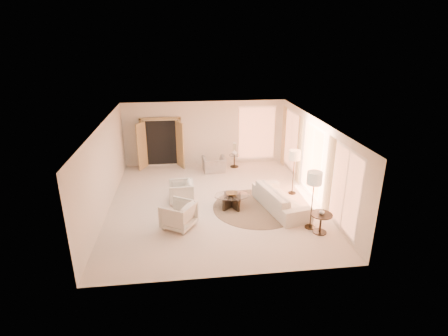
{
  "coord_description": "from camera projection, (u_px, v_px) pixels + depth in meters",
  "views": [
    {
      "loc": [
        -0.96,
        -10.81,
        5.34
      ],
      "look_at": [
        0.4,
        0.4,
        1.1
      ],
      "focal_mm": 28.0,
      "sensor_mm": 36.0,
      "label": 1
    }
  ],
  "objects": [
    {
      "name": "window_back_corner",
      "position": [
        257.0,
        133.0,
        15.48
      ],
      "size": [
        1.7,
        0.1,
        2.4
      ],
      "primitive_type": null,
      "color": "#FF9766",
      "rests_on": "room"
    },
    {
      "name": "french_doors",
      "position": [
        161.0,
        143.0,
        14.99
      ],
      "size": [
        1.95,
        0.66,
        2.16
      ],
      "color": "tan",
      "rests_on": "room"
    },
    {
      "name": "area_rug",
      "position": [
        257.0,
        207.0,
        11.66
      ],
      "size": [
        3.06,
        3.06,
        0.01
      ],
      "primitive_type": "cylinder",
      "rotation": [
        0.0,
        0.0,
        0.05
      ],
      "color": "#423224",
      "rests_on": "room"
    },
    {
      "name": "floor_lamp_near",
      "position": [
        295.0,
        157.0,
        12.24
      ],
      "size": [
        0.4,
        0.4,
        1.64
      ],
      "rotation": [
        0.0,
        0.0,
        -0.03
      ],
      "color": "black",
      "rests_on": "room"
    },
    {
      "name": "armchair_right",
      "position": [
        178.0,
        214.0,
        10.32
      ],
      "size": [
        1.14,
        1.15,
        0.88
      ],
      "primitive_type": "imported",
      "rotation": [
        0.0,
        0.0,
        -2.13
      ],
      "color": "silver",
      "rests_on": "room"
    },
    {
      "name": "curtains_right",
      "position": [
        303.0,
        154.0,
        12.89
      ],
      "size": [
        0.06,
        5.2,
        2.6
      ],
      "primitive_type": null,
      "color": "tan",
      "rests_on": "room"
    },
    {
      "name": "windows_right",
      "position": [
        313.0,
        161.0,
        12.04
      ],
      "size": [
        0.1,
        6.4,
        2.4
      ],
      "primitive_type": null,
      "color": "#FF9766",
      "rests_on": "room"
    },
    {
      "name": "coffee_table",
      "position": [
        232.0,
        199.0,
        11.62
      ],
      "size": [
        1.4,
        1.4,
        0.43
      ],
      "rotation": [
        0.0,
        0.0,
        -0.21
      ],
      "color": "black",
      "rests_on": "room"
    },
    {
      "name": "sofa",
      "position": [
        280.0,
        199.0,
        11.46
      ],
      "size": [
        1.49,
        2.63,
        0.72
      ],
      "primitive_type": "imported",
      "rotation": [
        0.0,
        0.0,
        1.79
      ],
      "color": "silver",
      "rests_on": "room"
    },
    {
      "name": "armchair_left",
      "position": [
        181.0,
        191.0,
        11.92
      ],
      "size": [
        0.78,
        0.83,
        0.83
      ],
      "primitive_type": "imported",
      "rotation": [
        0.0,
        0.0,
        -1.54
      ],
      "color": "silver",
      "rests_on": "room"
    },
    {
      "name": "accent_chair",
      "position": [
        214.0,
        162.0,
        14.67
      ],
      "size": [
        1.0,
        0.69,
        0.83
      ],
      "primitive_type": "imported",
      "rotation": [
        0.0,
        0.0,
        3.22
      ],
      "color": "gray",
      "rests_on": "room"
    },
    {
      "name": "floor_lamp_far",
      "position": [
        314.0,
        181.0,
        9.91
      ],
      "size": [
        0.43,
        0.43,
        1.78
      ],
      "rotation": [
        0.0,
        0.0,
        -0.31
      ],
      "color": "black",
      "rests_on": "room"
    },
    {
      "name": "end_table",
      "position": [
        321.0,
        220.0,
        10.03
      ],
      "size": [
        0.64,
        0.64,
        0.6
      ],
      "rotation": [
        0.0,
        0.0,
        0.37
      ],
      "color": "black",
      "rests_on": "room"
    },
    {
      "name": "side_vase",
      "position": [
        234.0,
        152.0,
        15.09
      ],
      "size": [
        0.23,
        0.23,
        0.23
      ],
      "primitive_type": "imported",
      "rotation": [
        0.0,
        0.0,
        0.04
      ],
      "color": "white",
      "rests_on": "side_table"
    },
    {
      "name": "bowl",
      "position": [
        232.0,
        194.0,
        11.55
      ],
      "size": [
        0.42,
        0.42,
        0.09
      ],
      "primitive_type": "imported",
      "rotation": [
        0.0,
        0.0,
        -0.15
      ],
      "color": "brown",
      "rests_on": "coffee_table"
    },
    {
      "name": "side_table",
      "position": [
        234.0,
        160.0,
        15.21
      ],
      "size": [
        0.48,
        0.48,
        0.55
      ],
      "rotation": [
        0.0,
        0.0,
        -0.18
      ],
      "color": "black",
      "rests_on": "room"
    },
    {
      "name": "end_vase",
      "position": [
        322.0,
        212.0,
        9.94
      ],
      "size": [
        0.18,
        0.18,
        0.17
      ],
      "primitive_type": "imported",
      "rotation": [
        0.0,
        0.0,
        -0.14
      ],
      "color": "white",
      "rests_on": "end_table"
    },
    {
      "name": "room",
      "position": [
        213.0,
        164.0,
        11.54
      ],
      "size": [
        7.04,
        8.04,
        2.83
      ],
      "color": "beige",
      "rests_on": "ground"
    }
  ]
}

